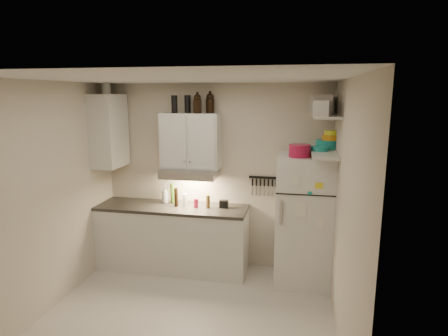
# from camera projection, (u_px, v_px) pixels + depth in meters

# --- Properties ---
(floor) EXTENTS (3.20, 3.00, 0.02)m
(floor) POSITION_uv_depth(u_px,v_px,m) (186.00, 321.00, 4.12)
(floor) COLOR beige
(floor) RESTS_ON ground
(ceiling) EXTENTS (3.20, 3.00, 0.02)m
(ceiling) POSITION_uv_depth(u_px,v_px,m) (181.00, 77.00, 3.62)
(ceiling) COLOR silver
(ceiling) RESTS_ON ground
(back_wall) EXTENTS (3.20, 0.02, 2.60)m
(back_wall) POSITION_uv_depth(u_px,v_px,m) (215.00, 176.00, 5.32)
(back_wall) COLOR beige
(back_wall) RESTS_ON ground
(left_wall) EXTENTS (0.02, 3.00, 2.60)m
(left_wall) POSITION_uv_depth(u_px,v_px,m) (45.00, 199.00, 4.18)
(left_wall) COLOR beige
(left_wall) RESTS_ON ground
(right_wall) EXTENTS (0.02, 3.00, 2.60)m
(right_wall) POSITION_uv_depth(u_px,v_px,m) (345.00, 217.00, 3.56)
(right_wall) COLOR beige
(right_wall) RESTS_ON ground
(base_cabinet) EXTENTS (2.10, 0.60, 0.88)m
(base_cabinet) POSITION_uv_depth(u_px,v_px,m) (173.00, 239.00, 5.30)
(base_cabinet) COLOR silver
(base_cabinet) RESTS_ON floor
(countertop) EXTENTS (2.10, 0.62, 0.04)m
(countertop) POSITION_uv_depth(u_px,v_px,m) (172.00, 207.00, 5.21)
(countertop) COLOR #2E2B27
(countertop) RESTS_ON base_cabinet
(upper_cabinet) EXTENTS (0.80, 0.33, 0.75)m
(upper_cabinet) POSITION_uv_depth(u_px,v_px,m) (191.00, 141.00, 5.11)
(upper_cabinet) COLOR silver
(upper_cabinet) RESTS_ON back_wall
(side_cabinet) EXTENTS (0.33, 0.55, 1.00)m
(side_cabinet) POSITION_uv_depth(u_px,v_px,m) (109.00, 131.00, 5.17)
(side_cabinet) COLOR silver
(side_cabinet) RESTS_ON left_wall
(range_hood) EXTENTS (0.76, 0.46, 0.12)m
(range_hood) POSITION_uv_depth(u_px,v_px,m) (190.00, 173.00, 5.13)
(range_hood) COLOR silver
(range_hood) RESTS_ON back_wall
(fridge) EXTENTS (0.70, 0.68, 1.70)m
(fridge) POSITION_uv_depth(u_px,v_px,m) (304.00, 220.00, 4.83)
(fridge) COLOR silver
(fridge) RESTS_ON floor
(shelf_hi) EXTENTS (0.30, 0.95, 0.03)m
(shelf_hi) POSITION_uv_depth(u_px,v_px,m) (326.00, 116.00, 4.40)
(shelf_hi) COLOR silver
(shelf_hi) RESTS_ON right_wall
(shelf_lo) EXTENTS (0.30, 0.95, 0.03)m
(shelf_lo) POSITION_uv_depth(u_px,v_px,m) (324.00, 153.00, 4.49)
(shelf_lo) COLOR silver
(shelf_lo) RESTS_ON right_wall
(knife_strip) EXTENTS (0.42, 0.02, 0.03)m
(knife_strip) POSITION_uv_depth(u_px,v_px,m) (264.00, 178.00, 5.16)
(knife_strip) COLOR black
(knife_strip) RESTS_ON back_wall
(dutch_oven) EXTENTS (0.31, 0.31, 0.15)m
(dutch_oven) POSITION_uv_depth(u_px,v_px,m) (300.00, 151.00, 4.54)
(dutch_oven) COLOR maroon
(dutch_oven) RESTS_ON fridge
(book_stack) EXTENTS (0.22, 0.25, 0.07)m
(book_stack) POSITION_uv_depth(u_px,v_px,m) (319.00, 154.00, 4.53)
(book_stack) COLOR yellow
(book_stack) RESTS_ON fridge
(spice_jar) EXTENTS (0.07, 0.07, 0.09)m
(spice_jar) POSITION_uv_depth(u_px,v_px,m) (317.00, 153.00, 4.55)
(spice_jar) COLOR silver
(spice_jar) RESTS_ON fridge
(stock_pot) EXTENTS (0.34, 0.34, 0.21)m
(stock_pot) POSITION_uv_depth(u_px,v_px,m) (324.00, 105.00, 4.65)
(stock_pot) COLOR silver
(stock_pot) RESTS_ON shelf_hi
(tin_a) EXTENTS (0.25, 0.23, 0.23)m
(tin_a) POSITION_uv_depth(u_px,v_px,m) (321.00, 105.00, 4.31)
(tin_a) COLOR #AAAAAD
(tin_a) RESTS_ON shelf_hi
(tin_b) EXTENTS (0.21, 0.21, 0.17)m
(tin_b) POSITION_uv_depth(u_px,v_px,m) (323.00, 108.00, 4.03)
(tin_b) COLOR #AAAAAD
(tin_b) RESTS_ON shelf_hi
(bowl_teal) EXTENTS (0.27, 0.27, 0.11)m
(bowl_teal) POSITION_uv_depth(u_px,v_px,m) (327.00, 144.00, 4.72)
(bowl_teal) COLOR teal
(bowl_teal) RESTS_ON shelf_lo
(bowl_orange) EXTENTS (0.22, 0.22, 0.07)m
(bowl_orange) POSITION_uv_depth(u_px,v_px,m) (331.00, 137.00, 4.69)
(bowl_orange) COLOR #C47D12
(bowl_orange) RESTS_ON bowl_teal
(bowl_yellow) EXTENTS (0.17, 0.17, 0.05)m
(bowl_yellow) POSITION_uv_depth(u_px,v_px,m) (331.00, 133.00, 4.67)
(bowl_yellow) COLOR yellow
(bowl_yellow) RESTS_ON bowl_orange
(plates) EXTENTS (0.26, 0.26, 0.05)m
(plates) POSITION_uv_depth(u_px,v_px,m) (320.00, 149.00, 4.54)
(plates) COLOR teal
(plates) RESTS_ON shelf_lo
(growler_a) EXTENTS (0.11, 0.11, 0.26)m
(growler_a) POSITION_uv_depth(u_px,v_px,m) (197.00, 103.00, 4.94)
(growler_a) COLOR black
(growler_a) RESTS_ON upper_cabinet
(growler_b) EXTENTS (0.14, 0.14, 0.27)m
(growler_b) POSITION_uv_depth(u_px,v_px,m) (210.00, 103.00, 5.03)
(growler_b) COLOR black
(growler_b) RESTS_ON upper_cabinet
(thermos_a) EXTENTS (0.10, 0.10, 0.24)m
(thermos_a) POSITION_uv_depth(u_px,v_px,m) (188.00, 104.00, 5.05)
(thermos_a) COLOR black
(thermos_a) RESTS_ON upper_cabinet
(thermos_b) EXTENTS (0.09, 0.09, 0.24)m
(thermos_b) POSITION_uv_depth(u_px,v_px,m) (174.00, 104.00, 5.01)
(thermos_b) COLOR black
(thermos_b) RESTS_ON upper_cabinet
(side_jar) EXTENTS (0.14, 0.14, 0.16)m
(side_jar) POSITION_uv_depth(u_px,v_px,m) (106.00, 88.00, 5.08)
(side_jar) COLOR silver
(side_jar) RESTS_ON side_cabinet
(soap_bottle) EXTENTS (0.14, 0.14, 0.28)m
(soap_bottle) POSITION_uv_depth(u_px,v_px,m) (165.00, 193.00, 5.33)
(soap_bottle) COLOR silver
(soap_bottle) RESTS_ON countertop
(pepper_mill) EXTENTS (0.07, 0.07, 0.18)m
(pepper_mill) POSITION_uv_depth(u_px,v_px,m) (208.00, 202.00, 5.11)
(pepper_mill) COLOR brown
(pepper_mill) RESTS_ON countertop
(oil_bottle) EXTENTS (0.07, 0.07, 0.29)m
(oil_bottle) POSITION_uv_depth(u_px,v_px,m) (172.00, 193.00, 5.31)
(oil_bottle) COLOR #3A5916
(oil_bottle) RESTS_ON countertop
(vinegar_bottle) EXTENTS (0.06, 0.06, 0.26)m
(vinegar_bottle) POSITION_uv_depth(u_px,v_px,m) (176.00, 197.00, 5.17)
(vinegar_bottle) COLOR black
(vinegar_bottle) RESTS_ON countertop
(clear_bottle) EXTENTS (0.08, 0.08, 0.18)m
(clear_bottle) POSITION_uv_depth(u_px,v_px,m) (185.00, 200.00, 5.20)
(clear_bottle) COLOR silver
(clear_bottle) RESTS_ON countertop
(red_jar) EXTENTS (0.07, 0.07, 0.13)m
(red_jar) POSITION_uv_depth(u_px,v_px,m) (196.00, 203.00, 5.14)
(red_jar) COLOR maroon
(red_jar) RESTS_ON countertop
(caddy) EXTENTS (0.12, 0.09, 0.10)m
(caddy) POSITION_uv_depth(u_px,v_px,m) (224.00, 204.00, 5.13)
(caddy) COLOR black
(caddy) RESTS_ON countertop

